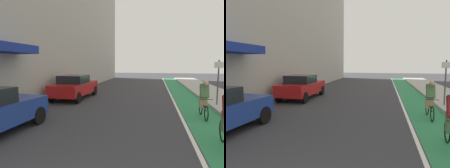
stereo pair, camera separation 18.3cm
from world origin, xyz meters
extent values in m
plane|color=#38383D|center=(0.00, 12.40, 0.00)|extent=(72.16, 72.16, 0.00)
cube|color=#2D8451|center=(3.70, 14.40, 0.00)|extent=(1.60, 32.80, 0.00)
cube|color=white|center=(2.80, 14.40, 0.00)|extent=(0.12, 32.80, 0.00)
cube|color=#A8A59E|center=(5.89, 14.40, 0.07)|extent=(2.78, 32.80, 0.14)
cube|color=#B2ADA3|center=(-6.30, 14.40, 7.17)|extent=(3.00, 32.80, 14.35)
cylinder|color=black|center=(-4.24, 5.93, 0.33)|extent=(0.23, 0.66, 0.66)
cylinder|color=black|center=(-2.59, 5.90, 0.33)|extent=(0.23, 0.66, 0.66)
cube|color=red|center=(-3.45, 11.38, 0.68)|extent=(1.80, 4.21, 0.70)
cube|color=black|center=(-3.45, 11.17, 1.26)|extent=(1.58, 1.77, 0.55)
cylinder|color=black|center=(-4.25, 12.94, 0.33)|extent=(0.22, 0.66, 0.66)
cylinder|color=black|center=(-2.63, 12.93, 0.33)|extent=(0.22, 0.66, 0.66)
cylinder|color=black|center=(-4.26, 9.84, 0.33)|extent=(0.22, 0.66, 0.66)
cylinder|color=black|center=(-2.64, 9.83, 0.33)|extent=(0.22, 0.66, 0.66)
torus|color=black|center=(3.62, 5.57, 0.34)|extent=(0.08, 0.68, 0.68)
torus|color=black|center=(3.68, 7.69, 0.31)|extent=(0.05, 0.61, 0.61)
torus|color=black|center=(3.69, 8.74, 0.31)|extent=(0.05, 0.61, 0.61)
cylinder|color=black|center=(3.68, 8.21, 0.53)|extent=(0.05, 0.96, 0.33)
cylinder|color=black|center=(3.69, 8.39, 0.61)|extent=(0.04, 0.12, 0.55)
cylinder|color=black|center=(3.68, 7.76, 0.86)|extent=(0.48, 0.03, 0.02)
cube|color=tan|center=(3.68, 8.32, 0.68)|extent=(0.28, 0.24, 0.56)
cube|color=#4C7247|center=(3.68, 8.19, 1.14)|extent=(0.33, 0.40, 0.60)
sphere|color=tan|center=(3.68, 8.03, 1.48)|extent=(0.22, 0.22, 0.22)
cylinder|color=#4C4C51|center=(4.85, 10.49, 1.30)|extent=(0.07, 0.07, 2.31)
cube|color=silver|center=(4.85, 10.47, 2.20)|extent=(0.44, 0.03, 0.30)
camera|label=1|loc=(1.67, -0.50, 2.26)|focal=31.31mm
camera|label=2|loc=(1.85, -0.46, 2.26)|focal=31.31mm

